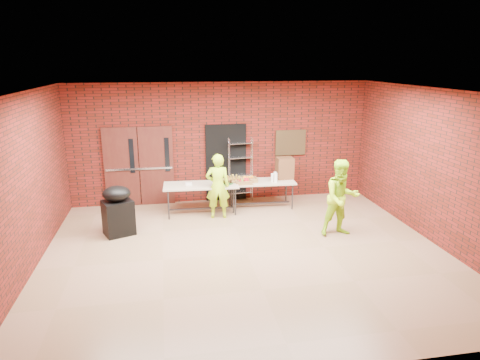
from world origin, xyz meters
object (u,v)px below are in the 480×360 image
table_left (201,187)px  coffee_dispenser (285,168)px  table_right (261,183)px  volunteer_man (341,198)px  wire_rack (241,170)px  covered_grill (118,210)px  volunteer_woman (218,186)px

table_left → coffee_dispenser: coffee_dispenser is taller
table_right → coffee_dispenser: (0.67, 0.16, 0.34)m
volunteer_man → table_right: bearing=119.8°
wire_rack → volunteer_man: wire_rack is taller
table_right → covered_grill: size_ratio=1.59×
wire_rack → coffee_dispenser: 1.21m
wire_rack → volunteer_man: bearing=-62.4°
volunteer_man → wire_rack: bearing=119.9°
volunteer_woman → coffee_dispenser: bearing=-154.3°
covered_grill → volunteer_woman: volunteer_woman is taller
wire_rack → volunteer_woman: bearing=-127.7°
wire_rack → volunteer_woman: size_ratio=1.09×
wire_rack → coffee_dispenser: wire_rack is taller
covered_grill → volunteer_woman: size_ratio=0.70×
wire_rack → volunteer_woman: wire_rack is taller
table_left → volunteer_woman: size_ratio=1.17×
volunteer_man → table_left: bearing=144.0°
coffee_dispenser → volunteer_man: (0.64, -2.24, -0.15)m
coffee_dispenser → volunteer_woman: size_ratio=0.35×
volunteer_woman → volunteer_man: size_ratio=0.94×
wire_rack → table_left: wire_rack is taller
volunteer_man → volunteer_woman: bearing=146.0°
wire_rack → covered_grill: bearing=-153.6°
volunteer_woman → volunteer_man: 2.95m
table_right → volunteer_man: 2.47m
wire_rack → covered_grill: 3.61m
table_right → volunteer_woman: bearing=-153.1°
table_left → coffee_dispenser: (2.25, 0.33, 0.30)m
wire_rack → coffee_dispenser: size_ratio=3.13×
wire_rack → covered_grill: wire_rack is taller
covered_grill → volunteer_man: bearing=-32.8°
wire_rack → table_left: (-1.15, -0.83, -0.18)m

